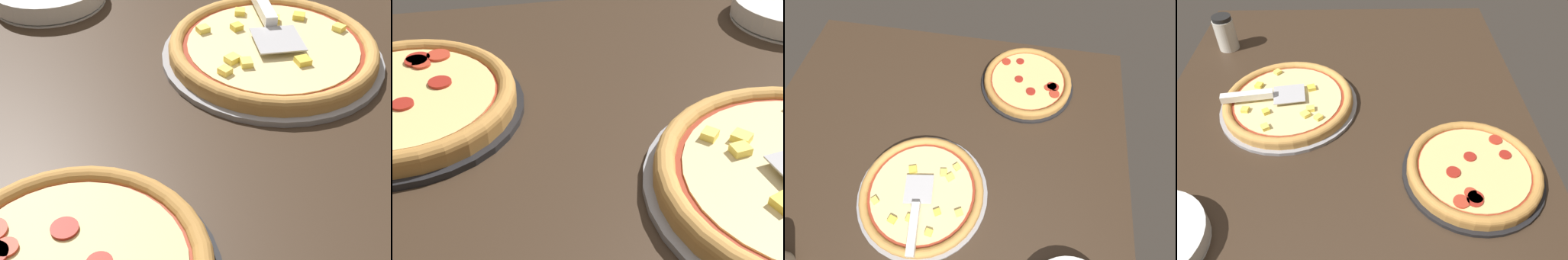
{
  "view_description": "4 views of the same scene",
  "coord_description": "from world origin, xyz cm",
  "views": [
    {
      "loc": [
        12.42,
        67.23,
        52.12
      ],
      "look_at": [
        12.85,
        7.96,
        3.0
      ],
      "focal_mm": 50.0,
      "sensor_mm": 36.0,
      "label": 1
    },
    {
      "loc": [
        -41.54,
        19.26,
        43.66
      ],
      "look_at": [
        12.85,
        7.96,
        3.0
      ],
      "focal_mm": 50.0,
      "sensor_mm": 36.0,
      "label": 2
    },
    {
      "loc": [
        21.54,
        -41.7,
        89.55
      ],
      "look_at": [
        12.85,
        7.96,
        3.0
      ],
      "focal_mm": 28.0,
      "sensor_mm": 36.0,
      "label": 3
    },
    {
      "loc": [
        84.3,
        6.52,
        71.58
      ],
      "look_at": [
        12.85,
        7.96,
        3.0
      ],
      "focal_mm": 35.0,
      "sensor_mm": 36.0,
      "label": 4
    }
  ],
  "objects": [
    {
      "name": "ground_plane",
      "position": [
        0.0,
        0.0,
        -1.8
      ],
      "size": [
        122.84,
        105.77,
        3.6
      ],
      "primitive_type": "cube",
      "color": "#38281C"
    },
    {
      "name": "pizza_pan_front",
      "position": [
        -0.54,
        -15.74,
        0.5
      ],
      "size": [
        39.02,
        39.02,
        1.0
      ],
      "primitive_type": "cylinder",
      "color": "#939399",
      "rests_on": "ground_plane"
    },
    {
      "name": "pizza_front",
      "position": [
        -0.53,
        -15.75,
        2.35
      ],
      "size": [
        36.67,
        36.67,
        3.03
      ],
      "color": "#C68E47",
      "rests_on": "pizza_pan_front"
    },
    {
      "name": "pizza_pan_back",
      "position": [
        26.24,
        31.66,
        0.5
      ],
      "size": [
        33.73,
        33.73,
        1.0
      ],
      "primitive_type": "cylinder",
      "color": "black",
      "rests_on": "ground_plane"
    },
    {
      "name": "pizza_back",
      "position": [
        26.27,
        31.65,
        2.51
      ],
      "size": [
        31.7,
        31.7,
        3.08
      ],
      "color": "#B77F3D",
      "rests_on": "pizza_pan_back"
    },
    {
      "name": "serving_spatula",
      "position": [
        0.16,
        -24.37,
        4.84
      ],
      "size": [
        9.43,
        23.49,
        2.0
      ],
      "color": "#B7B7BC",
      "rests_on": "pizza_front"
    }
  ]
}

